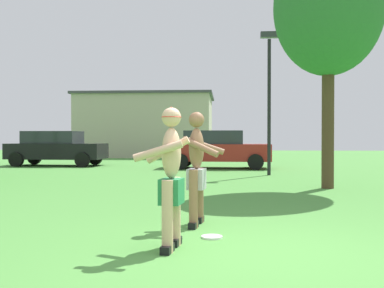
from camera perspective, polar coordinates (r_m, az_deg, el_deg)
name	(u,v)px	position (r m, az deg, el deg)	size (l,w,h in m)	color
ground_plane	(255,255)	(5.27, 7.83, -13.53)	(80.00, 80.00, 0.00)	#4C8E3D
player_with_cap	(171,172)	(5.33, -2.67, -3.47)	(0.62, 0.63, 1.67)	black
player_in_gray	(197,166)	(6.75, 0.62, -2.75)	(0.63, 0.72, 1.68)	black
frisbee	(212,237)	(6.04, 2.50, -11.53)	(0.28, 0.28, 0.03)	white
car_red_mid_lot	(217,149)	(19.17, 3.20, -0.58)	(4.35, 2.13, 1.58)	maroon
car_black_far_end	(56,148)	(21.73, -16.64, -0.45)	(4.35, 2.13, 1.58)	black
lamp_post	(269,86)	(15.96, 9.63, 7.21)	(0.60, 0.24, 4.91)	black
outbuilding_behind_lot	(148,126)	(31.68, -5.51, 2.31)	(8.99, 6.78, 4.20)	#B2A893
tree_near_building	(328,8)	(12.56, 16.69, 15.99)	(2.77, 2.77, 6.38)	#4C3823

